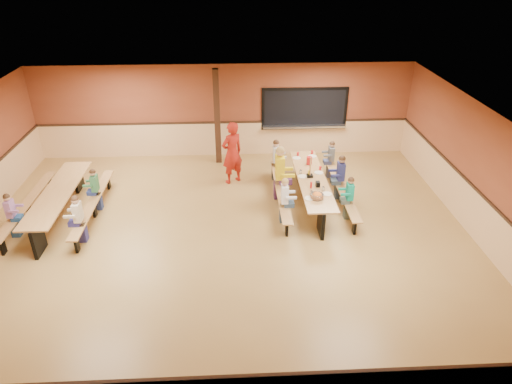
{
  "coord_description": "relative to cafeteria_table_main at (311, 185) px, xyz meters",
  "views": [
    {
      "loc": [
        0.31,
        -9.13,
        6.18
      ],
      "look_at": [
        0.78,
        0.14,
        1.15
      ],
      "focal_mm": 32.0,
      "sensor_mm": 36.0,
      "label": 1
    }
  ],
  "objects": [
    {
      "name": "seated_child_grey_left",
      "position": [
        -0.83,
        1.49,
        0.09
      ],
      "size": [
        0.38,
        0.31,
        1.22
      ],
      "primitive_type": null,
      "color": "silver",
      "rests_on": "ground"
    },
    {
      "name": "cafeteria_table_main",
      "position": [
        0.0,
        0.0,
        0.0
      ],
      "size": [
        1.91,
        3.7,
        0.74
      ],
      "color": "#AA7943",
      "rests_on": "ground"
    },
    {
      "name": "standing_woman",
      "position": [
        -2.11,
        1.35,
        0.4
      ],
      "size": [
        0.81,
        0.74,
        1.86
      ],
      "primitive_type": "imported",
      "rotation": [
        0.0,
        0.0,
        3.72
      ],
      "color": "#A51D12",
      "rests_on": "ground"
    },
    {
      "name": "cafeteria_table_second",
      "position": [
        -6.5,
        -0.43,
        0.0
      ],
      "size": [
        1.91,
        3.7,
        0.74
      ],
      "color": "#AA7943",
      "rests_on": "ground"
    },
    {
      "name": "seated_child_char_right",
      "position": [
        0.82,
        1.53,
        0.04
      ],
      "size": [
        0.33,
        0.27,
        1.14
      ],
      "primitive_type": null,
      "color": "#555960",
      "rests_on": "ground"
    },
    {
      "name": "seated_child_navy_right",
      "position": [
        0.82,
        0.23,
        0.1
      ],
      "size": [
        0.39,
        0.32,
        1.25
      ],
      "primitive_type": null,
      "color": "navy",
      "rests_on": "ground"
    },
    {
      "name": "napkin_dispenser",
      "position": [
        0.07,
        -0.47,
        0.28
      ],
      "size": [
        0.1,
        0.14,
        0.13
      ],
      "primitive_type": "cube",
      "color": "black",
      "rests_on": "cafeteria_table_main"
    },
    {
      "name": "structural_post",
      "position": [
        -2.55,
        2.8,
        0.97
      ],
      "size": [
        0.18,
        0.18,
        3.0
      ],
      "primitive_type": "cube",
      "color": "black",
      "rests_on": "ground"
    },
    {
      "name": "condiment_ketchup",
      "position": [
        -0.11,
        -0.55,
        0.3
      ],
      "size": [
        0.06,
        0.06,
        0.17
      ],
      "primitive_type": "cylinder",
      "color": "#B2140F",
      "rests_on": "cafeteria_table_main"
    },
    {
      "name": "seated_child_green_sec",
      "position": [
        -5.68,
        -0.05,
        0.05
      ],
      "size": [
        0.34,
        0.28,
        1.14
      ],
      "primitive_type": null,
      "color": "#37784A",
      "rests_on": "ground"
    },
    {
      "name": "seated_adult_yellow",
      "position": [
        -0.83,
        0.34,
        0.22
      ],
      "size": [
        0.5,
        0.41,
        1.49
      ],
      "primitive_type": null,
      "color": "yellow",
      "rests_on": "ground"
    },
    {
      "name": "seated_child_white_left",
      "position": [
        -0.83,
        -0.92,
        0.07
      ],
      "size": [
        0.36,
        0.3,
        1.2
      ],
      "primitive_type": null,
      "color": "white",
      "rests_on": "ground"
    },
    {
      "name": "kitchen_pass_through",
      "position": [
        0.25,
        3.36,
        0.96
      ],
      "size": [
        2.78,
        0.28,
        1.38
      ],
      "color": "black",
      "rests_on": "ground"
    },
    {
      "name": "punch_pitcher",
      "position": [
        0.06,
        0.88,
        0.32
      ],
      "size": [
        0.16,
        0.16,
        0.22
      ],
      "primitive_type": "cylinder",
      "color": "red",
      "rests_on": "cafeteria_table_main"
    },
    {
      "name": "room_envelope",
      "position": [
        -2.35,
        -1.6,
        0.16
      ],
      "size": [
        12.04,
        10.04,
        3.02
      ],
      "color": "brown",
      "rests_on": "ground"
    },
    {
      "name": "seated_child_tan_sec",
      "position": [
        -5.68,
        -1.54,
        0.07
      ],
      "size": [
        0.36,
        0.3,
        1.19
      ],
      "primitive_type": null,
      "color": "beige",
      "rests_on": "ground"
    },
    {
      "name": "table_paddle",
      "position": [
        -0.04,
        0.08,
        0.35
      ],
      "size": [
        0.16,
        0.16,
        0.56
      ],
      "color": "black",
      "rests_on": "cafeteria_table_main"
    },
    {
      "name": "seated_child_teal_right",
      "position": [
        0.82,
        -0.83,
        0.05
      ],
      "size": [
        0.34,
        0.28,
        1.14
      ],
      "primitive_type": null,
      "color": "#0C8568",
      "rests_on": "ground"
    },
    {
      "name": "seated_child_purple_sec",
      "position": [
        -7.33,
        -1.25,
        0.04
      ],
      "size": [
        0.33,
        0.27,
        1.13
      ],
      "primitive_type": null,
      "color": "#97649B",
      "rests_on": "ground"
    },
    {
      "name": "chip_bowl",
      "position": [
        -0.05,
        -1.1,
        0.29
      ],
      "size": [
        0.32,
        0.32,
        0.15
      ],
      "primitive_type": null,
      "color": "orange",
      "rests_on": "cafeteria_table_main"
    },
    {
      "name": "ground",
      "position": [
        -2.35,
        -1.6,
        -0.53
      ],
      "size": [
        12.0,
        12.0,
        0.0
      ],
      "primitive_type": "plane",
      "color": "olive",
      "rests_on": "ground"
    },
    {
      "name": "place_settings",
      "position": [
        -0.0,
        -0.0,
        0.27
      ],
      "size": [
        0.65,
        3.3,
        0.11
      ],
      "primitive_type": null,
      "color": "beige",
      "rests_on": "cafeteria_table_main"
    },
    {
      "name": "condiment_mustard",
      "position": [
        -0.06,
        0.14,
        0.3
      ],
      "size": [
        0.06,
        0.06,
        0.17
      ],
      "primitive_type": "cylinder",
      "color": "yellow",
      "rests_on": "cafeteria_table_main"
    }
  ]
}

